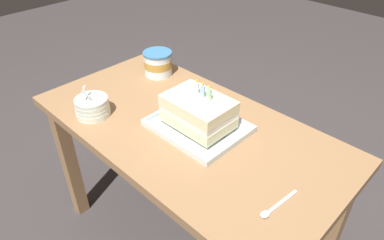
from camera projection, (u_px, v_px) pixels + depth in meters
ground_plane at (187, 240)px, 1.74m from camera, size 8.00×8.00×0.00m
dining_table at (186, 147)px, 1.39m from camera, size 1.22×0.64×0.71m
foil_tray at (198, 127)px, 1.31m from camera, size 0.34×0.27×0.02m
birthday_cake at (198, 111)px, 1.27m from camera, size 0.24×0.17×0.16m
bowl_stack at (92, 107)px, 1.36m from camera, size 0.13×0.13×0.12m
ice_cream_tub at (158, 63)px, 1.63m from camera, size 0.13×0.13×0.11m
serving_spoon_near_tray at (271, 210)px, 0.99m from camera, size 0.03×0.16×0.01m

